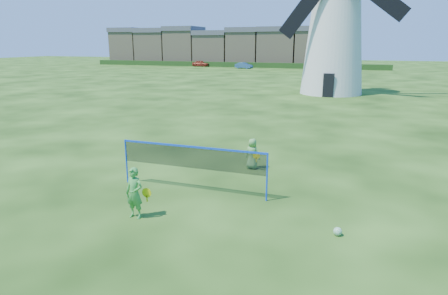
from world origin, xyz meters
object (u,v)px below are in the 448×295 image
badminton_net (192,158)px  car_right (244,66)px  windmill (335,28)px  player_boy (252,154)px  player_girl (135,193)px  play_ball (338,231)px  car_left (201,64)px

badminton_net → car_right: (-16.84, 62.14, -0.57)m
windmill → car_right: windmill is taller
badminton_net → player_boy: badminton_net is taller
player_boy → windmill: bearing=-81.9°
player_girl → player_boy: (1.90, 5.37, -0.13)m
badminton_net → player_boy: size_ratio=4.21×
windmill → car_right: 39.29m
car_right → player_boy: bearing=-147.9°
badminton_net → player_girl: (-0.68, -2.40, -0.41)m
windmill → play_ball: bearing=-84.9°
player_girl → car_right: size_ratio=0.42×
badminton_net → car_right: 64.38m
player_girl → car_left: bearing=116.0°
windmill → car_left: size_ratio=4.77×
windmill → car_left: bearing=128.1°
play_ball → car_right: (-21.58, 63.75, 0.46)m
player_girl → car_right: bearing=108.7°
badminton_net → player_girl: bearing=-105.9°
badminton_net → player_boy: (1.22, 2.98, -0.54)m
player_boy → car_right: size_ratio=0.34×
player_girl → play_ball: 5.52m
play_ball → car_right: bearing=108.7°
badminton_net → player_girl: badminton_net is taller
play_ball → car_right: size_ratio=0.06×
player_girl → car_left: 72.84m
car_left → player_girl: bearing=-153.2°
player_girl → car_right: (-16.16, 64.54, -0.16)m
car_left → play_ball: bearing=-149.1°
windmill → player_boy: size_ratio=14.49×
badminton_net → play_ball: (4.74, -1.61, -1.03)m
car_right → play_ball: bearing=-146.2°
player_girl → car_left: (-26.48, 67.86, -0.11)m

